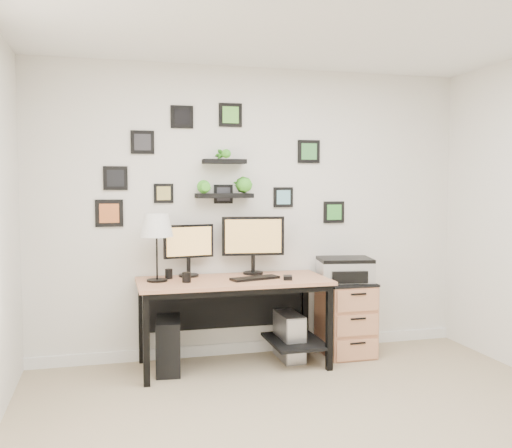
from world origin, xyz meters
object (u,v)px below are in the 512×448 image
object	(u,v)px
desk	(237,293)
table_lamp	(157,227)
pc_tower_black	(168,345)
pc_tower_grey	(289,336)
file_cabinet	(346,318)
printer	(345,270)
mug	(187,277)
monitor_left	(189,246)
monitor_right	(253,240)

from	to	relation	value
desk	table_lamp	bearing A→B (deg)	177.91
pc_tower_black	pc_tower_grey	distance (m)	1.07
pc_tower_black	file_cabinet	size ratio (longest dim) A/B	0.66
file_cabinet	printer	distance (m)	0.44
table_lamp	file_cabinet	size ratio (longest dim) A/B	0.84
pc_tower_black	pc_tower_grey	xyz separation A→B (m)	(1.07, 0.06, -0.02)
table_lamp	pc_tower_black	bearing A→B (deg)	-25.86
mug	printer	distance (m)	1.47
table_lamp	monitor_left	bearing A→B (deg)	31.52
desk	table_lamp	size ratio (longest dim) A/B	2.85
table_lamp	pc_tower_grey	bearing A→B (deg)	0.79
monitor_left	pc_tower_black	size ratio (longest dim) A/B	1.03
desk	pc_tower_grey	xyz separation A→B (m)	(0.49, 0.04, -0.42)
table_lamp	monitor_right	bearing A→B (deg)	10.69
monitor_right	pc_tower_grey	bearing A→B (deg)	-26.53
pc_tower_grey	mug	bearing A→B (deg)	-172.17
monitor_right	file_cabinet	xyz separation A→B (m)	(0.84, -0.13, -0.72)
mug	pc_tower_black	xyz separation A→B (m)	(-0.15, 0.07, -0.57)
mug	pc_tower_black	size ratio (longest dim) A/B	0.19
monitor_left	monitor_right	xyz separation A→B (m)	(0.57, -0.01, 0.04)
desk	file_cabinet	size ratio (longest dim) A/B	2.39
monitor_left	mug	distance (m)	0.37
pc_tower_grey	desk	bearing A→B (deg)	-175.29
monitor_left	pc_tower_grey	xyz separation A→B (m)	(0.87, -0.16, -0.81)
mug	printer	xyz separation A→B (m)	(1.46, 0.15, -0.01)
desk	file_cabinet	bearing A→B (deg)	3.22
pc_tower_grey	file_cabinet	xyz separation A→B (m)	(0.55, 0.02, 0.13)
desk	printer	size ratio (longest dim) A/B	3.06
pc_tower_grey	printer	xyz separation A→B (m)	(0.54, 0.02, 0.57)
desk	table_lamp	xyz separation A→B (m)	(-0.67, 0.02, 0.57)
monitor_right	file_cabinet	bearing A→B (deg)	-8.71
monitor_left	pc_tower_grey	bearing A→B (deg)	-10.49
desk	monitor_left	distance (m)	0.58
monitor_right	table_lamp	world-z (taller)	table_lamp
desk	pc_tower_black	size ratio (longest dim) A/B	3.63
pc_tower_black	printer	world-z (taller)	printer
monitor_left	table_lamp	size ratio (longest dim) A/B	0.81
pc_tower_black	pc_tower_grey	world-z (taller)	pc_tower_black
file_cabinet	pc_tower_grey	bearing A→B (deg)	-178.12
monitor_right	table_lamp	xyz separation A→B (m)	(-0.86, -0.16, 0.15)
monitor_right	pc_tower_black	distance (m)	1.16
monitor_left	desk	bearing A→B (deg)	-27.90
table_lamp	mug	size ratio (longest dim) A/B	6.86
desk	monitor_right	bearing A→B (deg)	43.94
monitor_left	mug	xyz separation A→B (m)	(-0.06, -0.29, -0.22)
table_lamp	pc_tower_black	distance (m)	0.98
monitor_left	pc_tower_black	world-z (taller)	monitor_left
desk	table_lamp	distance (m)	0.88
monitor_right	pc_tower_black	xyz separation A→B (m)	(-0.78, -0.20, -0.84)
desk	mug	distance (m)	0.48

